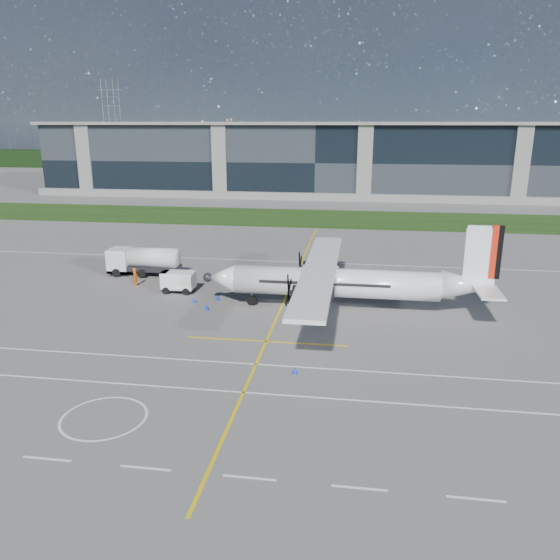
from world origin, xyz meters
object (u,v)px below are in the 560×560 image
(baggage_tug, at_px, (178,282))
(safety_cone_fwd, at_px, (194,300))
(pylon_west, at_px, (113,123))
(turboprop_aircraft, at_px, (347,267))
(safety_cone_portwing, at_px, (295,370))
(safety_cone_nose_stbd, at_px, (217,297))
(fuel_tanker_truck, at_px, (139,261))
(ground_crew_person, at_px, (135,276))
(safety_cone_stbdwing, at_px, (324,269))
(safety_cone_nose_port, at_px, (207,307))

(baggage_tug, relative_size, safety_cone_fwd, 6.54)
(pylon_west, distance_m, turboprop_aircraft, 172.80)
(pylon_west, distance_m, safety_cone_portwing, 182.97)
(safety_cone_nose_stbd, xyz_separation_m, safety_cone_fwd, (-1.87, -1.06, 0.00))
(baggage_tug, xyz_separation_m, safety_cone_portwing, (13.14, -15.85, -0.73))
(fuel_tanker_truck, bearing_deg, safety_cone_fwd, -43.71)
(ground_crew_person, distance_m, safety_cone_fwd, 8.43)
(turboprop_aircraft, xyz_separation_m, fuel_tanker_truck, (-22.03, 8.05, -2.38))
(safety_cone_stbdwing, distance_m, safety_cone_nose_port, 17.04)
(fuel_tanker_truck, bearing_deg, ground_crew_person, -73.19)
(safety_cone_nose_stbd, bearing_deg, baggage_tug, 156.63)
(safety_cone_nose_stbd, bearing_deg, safety_cone_stbdwing, 52.06)
(ground_crew_person, bearing_deg, turboprop_aircraft, -100.20)
(ground_crew_person, relative_size, safety_cone_stbdwing, 4.17)
(turboprop_aircraft, bearing_deg, safety_cone_stbdwing, 102.11)
(safety_cone_stbdwing, xyz_separation_m, safety_cone_nose_stbd, (-8.99, -11.53, 0.00))
(turboprop_aircraft, xyz_separation_m, safety_cone_portwing, (-2.83, -13.00, -3.61))
(ground_crew_person, bearing_deg, pylon_west, 26.16)
(fuel_tanker_truck, bearing_deg, safety_cone_nose_stbd, -34.27)
(safety_cone_nose_stbd, bearing_deg, pylon_west, 117.63)
(ground_crew_person, height_order, safety_cone_nose_stbd, ground_crew_person)
(baggage_tug, relative_size, safety_cone_portwing, 6.54)
(fuel_tanker_truck, relative_size, safety_cone_fwd, 15.88)
(turboprop_aircraft, relative_size, fuel_tanker_truck, 3.25)
(fuel_tanker_truck, height_order, safety_cone_nose_port, fuel_tanker_truck)
(pylon_west, bearing_deg, ground_crew_person, -64.78)
(ground_crew_person, height_order, safety_cone_nose_port, ground_crew_person)
(safety_cone_fwd, bearing_deg, safety_cone_nose_stbd, 29.48)
(ground_crew_person, xyz_separation_m, safety_cone_stbdwing, (18.15, 8.43, -0.79))
(turboprop_aircraft, relative_size, safety_cone_fwd, 51.52)
(turboprop_aircraft, height_order, baggage_tug, turboprop_aircraft)
(turboprop_aircraft, bearing_deg, ground_crew_person, 168.86)
(safety_cone_portwing, height_order, safety_cone_fwd, same)
(fuel_tanker_truck, bearing_deg, safety_cone_stbdwing, 13.05)
(safety_cone_nose_port, bearing_deg, pylon_west, 117.12)
(turboprop_aircraft, bearing_deg, safety_cone_nose_stbd, 175.11)
(ground_crew_person, distance_m, safety_cone_nose_port, 10.75)
(safety_cone_stbdwing, bearing_deg, baggage_tug, -143.92)
(safety_cone_fwd, bearing_deg, turboprop_aircraft, 0.24)
(turboprop_aircraft, relative_size, ground_crew_person, 12.35)
(pylon_west, relative_size, ground_crew_person, 14.38)
(ground_crew_person, height_order, safety_cone_stbdwing, ground_crew_person)
(turboprop_aircraft, xyz_separation_m, baggage_tug, (-15.97, 2.85, -2.88))
(fuel_tanker_truck, xyz_separation_m, ground_crew_person, (1.19, -3.95, -0.45))
(safety_cone_stbdwing, bearing_deg, safety_cone_fwd, -130.78)
(turboprop_aircraft, distance_m, safety_cone_nose_port, 12.56)
(turboprop_aircraft, distance_m, baggage_tug, 16.48)
(baggage_tug, xyz_separation_m, safety_cone_fwd, (2.42, -2.91, -0.73))
(turboprop_aircraft, distance_m, safety_cone_fwd, 14.02)
(safety_cone_nose_stbd, distance_m, safety_cone_fwd, 2.15)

